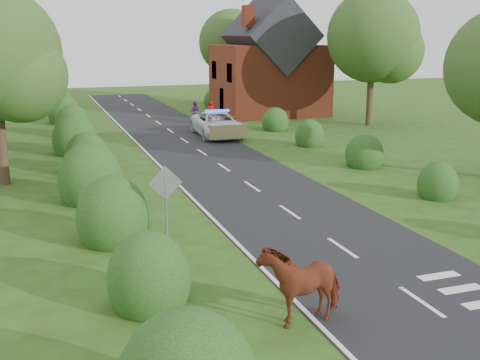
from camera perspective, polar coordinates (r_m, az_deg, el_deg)
name	(u,v)px	position (r m, az deg, el deg)	size (l,w,h in m)	color
ground	(342,248)	(18.72, 9.68, -6.42)	(120.00, 120.00, 0.00)	#2D3E17
road	(207,156)	(32.18, -3.14, 2.29)	(6.00, 70.00, 0.02)	black
road_markings	(187,166)	(29.82, -5.01, 1.37)	(4.96, 70.00, 0.01)	white
hedgerow_left	(87,163)	(27.70, -14.31, 1.57)	(2.75, 50.41, 3.00)	#173712
hedgerow_right	(352,151)	(31.15, 10.57, 2.71)	(2.10, 45.78, 2.10)	#173712
tree_left_a	(0,59)	(27.25, -21.82, 10.58)	(5.74, 5.60, 8.38)	#332316
tree_left_d	(7,42)	(55.22, -21.21, 12.06)	(6.15, 6.00, 8.89)	#332316
tree_right_b	(378,40)	(43.66, 12.91, 12.81)	(6.56, 6.40, 9.40)	#332316
tree_right_c	(235,45)	(56.12, -0.47, 12.67)	(6.15, 6.00, 8.58)	#332316
road_sign	(166,194)	(18.34, -7.06, -1.32)	(1.06, 0.08, 2.53)	gray
house	(269,67)	(48.89, 2.77, 10.68)	(8.00, 7.40, 9.17)	maroon
cow	(301,287)	(14.00, 5.76, -10.05)	(1.13, 2.13, 1.51)	#5F2712
police_van	(217,124)	(38.38, -2.17, 5.32)	(2.83, 5.71, 1.69)	silver
pedestrian_red	(211,113)	(43.11, -2.81, 6.35)	(0.62, 0.41, 1.71)	#A70A08
pedestrian_purple	(195,111)	(44.82, -4.32, 6.50)	(0.74, 0.58, 1.53)	#4B1F4F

